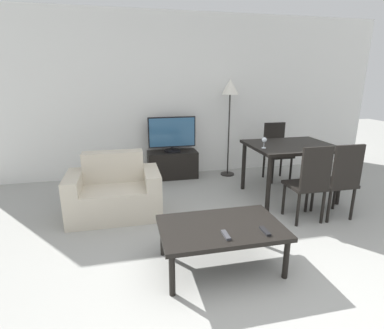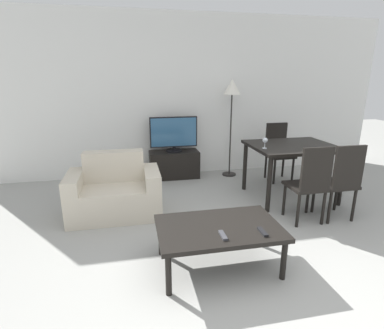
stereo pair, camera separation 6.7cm
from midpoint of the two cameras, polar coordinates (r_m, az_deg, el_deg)
ground_plane at (r=2.61m, az=15.45°, el=-24.22°), size 18.00×18.00×0.00m
wall_back at (r=5.28m, az=-1.36°, el=12.74°), size 7.05×0.06×2.70m
armchair at (r=3.87m, az=-15.00°, el=-5.36°), size 1.11×0.67×0.77m
tv_stand at (r=5.17m, az=-4.09°, el=0.01°), size 0.84×0.38×0.46m
tv at (r=5.04m, az=-4.21°, el=5.77°), size 0.79×0.28×0.59m
coffee_table at (r=2.74m, az=4.85°, el=-12.30°), size 1.09×0.69×0.41m
dining_table at (r=4.42m, az=17.86°, el=2.47°), size 1.16×0.95×0.77m
dining_chair_near at (r=3.72m, az=20.98°, el=-2.93°), size 0.40×0.40×0.95m
dining_chair_far at (r=5.22m, az=15.34°, el=2.90°), size 0.40×0.40×0.95m
dining_chair_near_right at (r=3.96m, az=25.90°, el=-2.39°), size 0.40×0.40×0.95m
floor_lamp at (r=5.14m, az=6.88°, el=13.14°), size 0.28×0.28×1.65m
remote_primary at (r=2.67m, az=13.03°, el=-12.24°), size 0.04×0.15×0.02m
remote_secondary at (r=2.56m, az=5.71°, el=-13.22°), size 0.04×0.15×0.02m
wine_glass_left at (r=4.05m, az=13.13°, el=4.46°), size 0.07×0.07×0.15m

